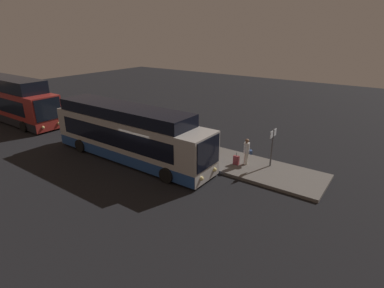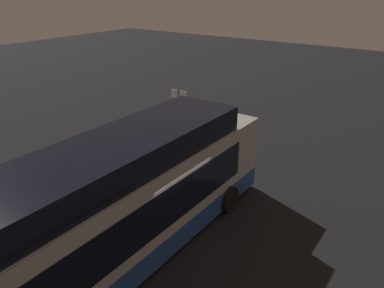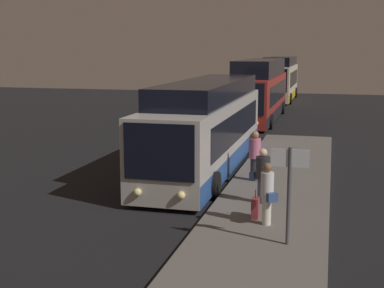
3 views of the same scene
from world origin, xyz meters
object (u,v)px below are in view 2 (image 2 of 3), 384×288
Objects in this scene: bus_lead at (106,217)px; sign_post at (179,106)px; passenger_waiting at (150,147)px; passenger_with_bags at (173,129)px; suitcase at (173,148)px; passenger_boarding at (110,176)px.

bus_lead is 9.15m from sign_post.
passenger_waiting is 3.58m from sign_post.
bus_lead is 5.18× the size of sign_post.
sign_post is at bearing 25.35° from bus_lead.
passenger_with_bags is at bearing -156.15° from passenger_waiting.
passenger_waiting is at bearing 30.23° from bus_lead.
passenger_with_bags is at bearing 37.43° from suitcase.
passenger_boarding is at bearing -164.64° from sign_post.
bus_lead is at bearing 163.61° from passenger_boarding.
bus_lead is 15.22× the size of suitcase.
passenger_waiting is 1.00× the size of passenger_with_bags.
bus_lead is at bearing -100.87° from passenger_with_bags.
suitcase is (-0.49, -0.38, -0.63)m from passenger_with_bags.
passenger_with_bags is at bearing -153.62° from sign_post.
sign_post is at bearing -46.84° from passenger_boarding.
bus_lead reaches higher than passenger_waiting.
passenger_boarding is 4.86m from passenger_with_bags.
passenger_boarding reaches higher than passenger_with_bags.
passenger_with_bags is at bearing -50.19° from passenger_boarding.
bus_lead is 7.15m from suitcase.
passenger_boarding is (2.18, 2.24, -0.46)m from bus_lead.
passenger_boarding is at bearing -114.01° from passenger_with_bags.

